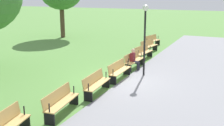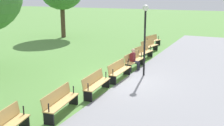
# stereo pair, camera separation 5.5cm
# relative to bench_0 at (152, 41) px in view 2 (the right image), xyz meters

# --- Properties ---
(ground_plane) EXTENTS (120.00, 120.00, 0.00)m
(ground_plane) POSITION_rel_bench_0_xyz_m (9.22, 1.15, -0.48)
(ground_plane) COLOR #54843D
(path_paving) EXTENTS (32.91, 5.76, 0.01)m
(path_paving) POSITION_rel_bench_0_xyz_m (9.22, 4.18, -0.48)
(path_paving) COLOR gray
(path_paving) RESTS_ON ground
(bench_0) EXTENTS (2.00, 0.91, 0.89)m
(bench_0) POSITION_rel_bench_0_xyz_m (0.00, 0.00, 0.00)
(bench_0) COLOR tan
(bench_0) RESTS_ON ground
(bench_1) EXTENTS (1.99, 0.80, 0.89)m
(bench_1) POSITION_rel_bench_0_xyz_m (2.28, 0.47, 0.00)
(bench_1) COLOR tan
(bench_1) RESTS_ON ground
(bench_2) EXTENTS (1.98, 0.69, 0.89)m
(bench_2) POSITION_rel_bench_0_xyz_m (4.58, 0.81, 0.00)
(bench_2) COLOR tan
(bench_2) RESTS_ON ground
(bench_3) EXTENTS (1.96, 0.58, 0.89)m
(bench_3) POSITION_rel_bench_0_xyz_m (6.90, 1.01, 0.00)
(bench_3) COLOR tan
(bench_3) RESTS_ON ground
(bench_4) EXTENTS (1.94, 0.47, 0.89)m
(bench_4) POSITION_rel_bench_0_xyz_m (9.22, 1.08, 0.00)
(bench_4) COLOR tan
(bench_4) RESTS_ON ground
(bench_5) EXTENTS (1.96, 0.58, 0.89)m
(bench_5) POSITION_rel_bench_0_xyz_m (11.55, 1.01, 0.00)
(bench_5) COLOR tan
(bench_5) RESTS_ON ground
(bench_6) EXTENTS (1.98, 0.69, 0.89)m
(bench_6) POSITION_rel_bench_0_xyz_m (13.87, 0.81, 0.00)
(bench_6) COLOR tan
(bench_6) RESTS_ON ground
(person_seated) EXTENTS (0.34, 0.53, 1.20)m
(person_seated) POSITION_rel_bench_0_xyz_m (7.18, 1.14, 0.16)
(person_seated) COLOR maroon
(person_seated) RESTS_ON ground
(lamp_post) EXTENTS (0.32, 0.32, 3.67)m
(lamp_post) POSITION_rel_bench_0_xyz_m (8.06, 2.01, 2.11)
(lamp_post) COLOR black
(lamp_post) RESTS_ON ground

